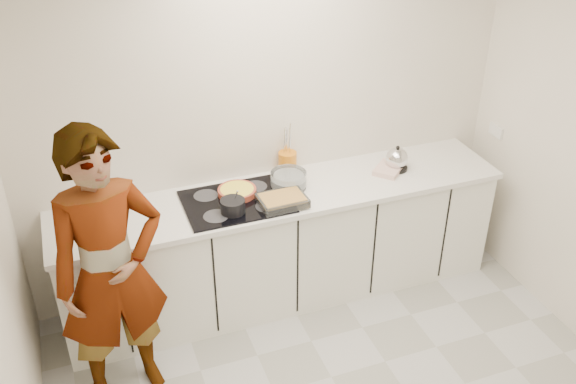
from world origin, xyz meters
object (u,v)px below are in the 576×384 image
object	(u,v)px
saucepan	(233,206)
tart_dish	(237,191)
mixing_bowl	(289,180)
utensil_crock	(288,163)
cook	(111,273)
hob	(236,202)
kettle	(397,159)
baking_dish	(282,200)

from	to	relation	value
saucepan	tart_dish	bearing A→B (deg)	66.74
mixing_bowl	utensil_crock	distance (m)	0.21
cook	hob	bearing A→B (deg)	18.18
mixing_bowl	saucepan	bearing A→B (deg)	-156.83
hob	mixing_bowl	bearing A→B (deg)	10.12
hob	saucepan	distance (m)	0.15
tart_dish	utensil_crock	distance (m)	0.49
tart_dish	kettle	distance (m)	1.23
mixing_bowl	cook	size ratio (longest dim) A/B	0.18
cook	baking_dish	bearing A→B (deg)	5.57
mixing_bowl	cook	xyz separation A→B (m)	(-1.32, -0.58, -0.04)
tart_dish	kettle	size ratio (longest dim) A/B	1.73
saucepan	kettle	world-z (taller)	kettle
mixing_bowl	kettle	xyz separation A→B (m)	(0.85, -0.03, 0.03)
saucepan	kettle	xyz separation A→B (m)	(1.32, 0.17, 0.02)
saucepan	cook	size ratio (longest dim) A/B	0.12
hob	baking_dish	world-z (taller)	baking_dish
hob	kettle	world-z (taller)	kettle
cook	kettle	bearing A→B (deg)	3.19
cook	tart_dish	bearing A→B (deg)	21.13
baking_dish	kettle	size ratio (longest dim) A/B	1.68
saucepan	kettle	size ratio (longest dim) A/B	1.13
kettle	utensil_crock	size ratio (longest dim) A/B	1.16
baking_dish	kettle	xyz separation A→B (m)	(0.98, 0.20, 0.03)
baking_dish	tart_dish	bearing A→B (deg)	136.74
baking_dish	kettle	distance (m)	1.00
utensil_crock	cook	distance (m)	1.59
hob	baking_dish	xyz separation A→B (m)	(0.28, -0.15, 0.04)
saucepan	baking_dish	bearing A→B (deg)	-4.23
saucepan	baking_dish	xyz separation A→B (m)	(0.34, -0.03, -0.01)
baking_dish	utensil_crock	bearing A→B (deg)	65.46
saucepan	cook	bearing A→B (deg)	-155.68
hob	tart_dish	size ratio (longest dim) A/B	2.14
tart_dish	baking_dish	distance (m)	0.34
saucepan	mixing_bowl	xyz separation A→B (m)	(0.47, 0.20, -0.01)
mixing_bowl	hob	bearing A→B (deg)	-169.88
baking_dish	utensil_crock	xyz separation A→B (m)	(0.19, 0.43, 0.04)
hob	saucepan	world-z (taller)	saucepan
saucepan	cook	world-z (taller)	cook
tart_dish	saucepan	xyz separation A→B (m)	(-0.09, -0.21, 0.02)
baking_dish	saucepan	bearing A→B (deg)	175.77
saucepan	utensil_crock	world-z (taller)	saucepan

